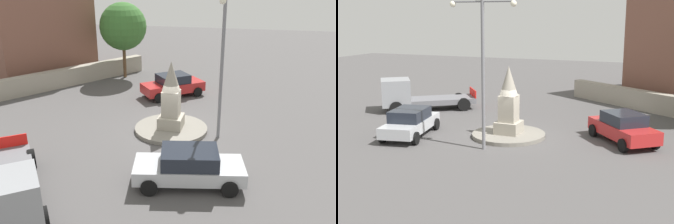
% 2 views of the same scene
% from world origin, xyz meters
% --- Properties ---
extents(ground_plane, '(80.00, 80.00, 0.00)m').
position_xyz_m(ground_plane, '(0.00, 0.00, 0.00)').
color(ground_plane, '#4F4C4C').
extents(traffic_island, '(3.81, 3.81, 0.20)m').
position_xyz_m(traffic_island, '(0.00, 0.00, 0.10)').
color(traffic_island, gray).
rests_on(traffic_island, ground).
extents(monument, '(1.23, 1.23, 3.50)m').
position_xyz_m(monument, '(0.00, 0.00, 1.81)').
color(monument, '#9E9687').
rests_on(monument, traffic_island).
extents(streetlamp, '(3.23, 0.28, 7.21)m').
position_xyz_m(streetlamp, '(-0.28, -2.49, 4.39)').
color(streetlamp, slate).
rests_on(streetlamp, ground).
extents(car_red_near_island, '(3.92, 4.27, 1.51)m').
position_xyz_m(car_red_near_island, '(5.64, 1.12, 0.77)').
color(car_red_near_island, '#B22323').
rests_on(car_red_near_island, ground).
extents(car_silver_passing, '(2.59, 4.49, 1.46)m').
position_xyz_m(car_silver_passing, '(-4.81, -1.77, 0.76)').
color(car_silver_passing, '#B7BABF').
rests_on(car_silver_passing, ground).
extents(truck_grey_parked_right, '(6.05, 5.32, 2.13)m').
position_xyz_m(truck_grey_parked_right, '(-8.26, 3.75, 1.00)').
color(truck_grey_parked_right, gray).
rests_on(truck_grey_parked_right, ground).
extents(stone_boundary_wall, '(11.66, 8.19, 1.30)m').
position_xyz_m(stone_boundary_wall, '(6.25, 9.25, 0.65)').
color(stone_boundary_wall, '#9E9687').
rests_on(stone_boundary_wall, ground).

